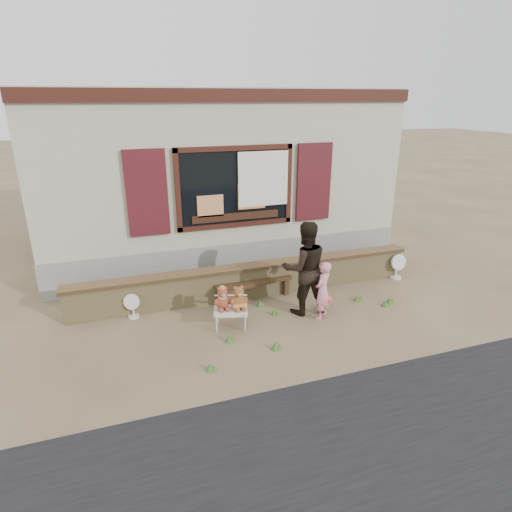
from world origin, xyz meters
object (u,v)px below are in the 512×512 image
object	(u,v)px
folding_chair	(231,310)
child	(323,291)
teddy_bear_left	(222,298)
teddy_bear_right	(239,297)
adult	(305,268)
bench	(254,286)

from	to	relation	value
folding_chair	child	bearing A→B (deg)	8.75
teddy_bear_left	teddy_bear_right	xyz separation A→B (m)	(0.27, -0.08, 0.01)
teddy_bear_right	folding_chair	bearing A→B (deg)	-180.00
teddy_bear_left	adult	size ratio (longest dim) A/B	0.24
teddy_bear_right	adult	bearing A→B (deg)	22.75
bench	teddy_bear_right	world-z (taller)	teddy_bear_right
teddy_bear_right	teddy_bear_left	bearing A→B (deg)	-180.00
bench	folding_chair	distance (m)	1.16
bench	teddy_bear_left	xyz separation A→B (m)	(-0.86, -0.86, 0.27)
teddy_bear_right	adult	distance (m)	1.35
folding_chair	adult	distance (m)	1.55
teddy_bear_left	folding_chair	bearing A→B (deg)	-0.00
folding_chair	adult	xyz separation A→B (m)	(1.44, 0.11, 0.56)
child	teddy_bear_left	bearing A→B (deg)	-46.85
child	bench	bearing A→B (deg)	-88.83
bench	folding_chair	bearing A→B (deg)	-137.07
bench	teddy_bear_left	bearing A→B (deg)	-143.18
teddy_bear_left	adult	distance (m)	1.61
teddy_bear_left	teddy_bear_right	size ratio (longest dim) A/B	0.97
teddy_bear_right	child	bearing A→B (deg)	9.55
bench	adult	world-z (taller)	adult
bench	teddy_bear_right	distance (m)	1.15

